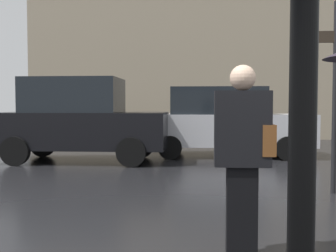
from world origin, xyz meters
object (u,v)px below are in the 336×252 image
object	(u,v)px
parked_car_left	(224,122)
street_signpost	(336,78)
pedestrian_with_bag	(244,149)
parked_car_right	(80,120)

from	to	relation	value
parked_car_left	street_signpost	distance (m)	5.00
pedestrian_with_bag	street_signpost	xyz separation A→B (m)	(1.73, 2.94, 0.83)
pedestrian_with_bag	street_signpost	distance (m)	3.51
parked_car_left	street_signpost	xyz separation A→B (m)	(1.47, -4.69, 0.88)
pedestrian_with_bag	parked_car_left	size ratio (longest dim) A/B	0.39
street_signpost	parked_car_left	bearing A→B (deg)	107.34
parked_car_right	parked_car_left	bearing A→B (deg)	-144.34
parked_car_left	parked_car_right	world-z (taller)	parked_car_right
pedestrian_with_bag	parked_car_right	size ratio (longest dim) A/B	0.42
pedestrian_with_bag	parked_car_right	bearing A→B (deg)	-115.68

